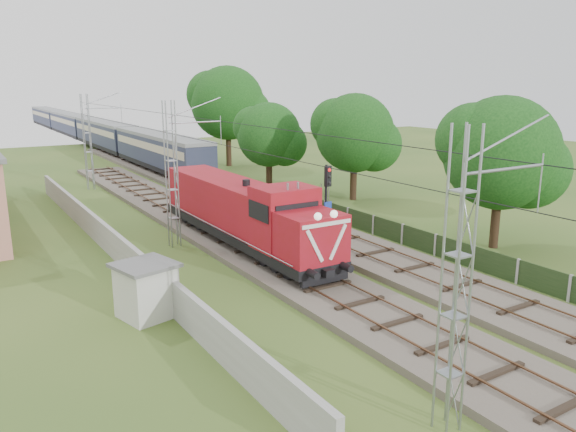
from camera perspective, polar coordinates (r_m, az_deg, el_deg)
ground at (r=23.44m, az=6.26°, el=-9.02°), size 140.00×140.00×0.00m
track_main at (r=28.87m, az=-2.29°, el=-4.20°), size 4.20×70.00×0.45m
track_side at (r=42.26m, az=-5.06°, el=1.45°), size 4.20×80.00×0.45m
catenary at (r=31.22m, az=-11.65°, el=4.18°), size 3.31×70.00×8.00m
boundary_wall at (r=30.92m, az=-17.54°, el=-2.53°), size 0.25×40.00×1.50m
fence at (r=30.49m, az=14.76°, el=-2.86°), size 0.12×32.00×1.20m
locomotive at (r=30.45m, az=-4.60°, el=0.46°), size 2.77×15.84×4.02m
coach_rake at (r=88.83m, az=-19.83°, el=8.46°), size 2.88×86.07×3.33m
signal_post at (r=29.04m, az=3.98°, el=2.26°), size 0.53×0.41×4.82m
relay_hut at (r=22.55m, az=-14.20°, el=-7.29°), size 2.55×2.55×2.18m
tree_a at (r=32.23m, az=20.94°, el=5.87°), size 6.40×6.09×8.29m
tree_b at (r=43.42m, az=6.88°, el=8.28°), size 6.29×5.99×8.16m
tree_c at (r=47.64m, az=-1.88°, el=8.19°), size 5.65×5.38×7.33m
tree_d at (r=61.54m, az=-6.07°, el=11.26°), size 8.23×7.84×10.67m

